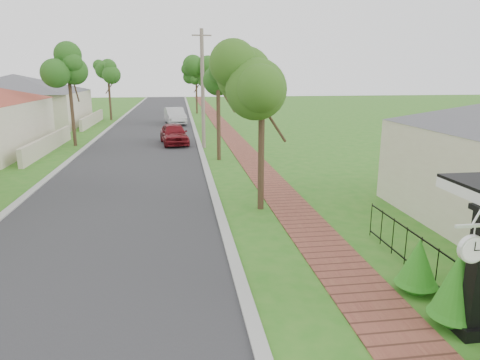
{
  "coord_description": "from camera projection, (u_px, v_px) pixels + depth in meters",
  "views": [
    {
      "loc": [
        -0.62,
        -7.3,
        4.72
      ],
      "look_at": [
        1.17,
        5.35,
        1.5
      ],
      "focal_mm": 32.0,
      "sensor_mm": 36.0,
      "label": 1
    }
  ],
  "objects": [
    {
      "name": "ground",
      "position": [
        219.0,
        324.0,
        8.25
      ],
      "size": [
        160.0,
        160.0,
        0.0
      ],
      "primitive_type": "plane",
      "color": "#2A6E1A",
      "rests_on": "ground"
    },
    {
      "name": "road",
      "position": [
        142.0,
        149.0,
        27.04
      ],
      "size": [
        7.0,
        120.0,
        0.02
      ],
      "primitive_type": "cube",
      "color": "#28282B",
      "rests_on": "ground"
    },
    {
      "name": "kerb_right",
      "position": [
        200.0,
        148.0,
        27.53
      ],
      "size": [
        0.3,
        120.0,
        0.1
      ],
      "primitive_type": "cube",
      "color": "#9E9E99",
      "rests_on": "ground"
    },
    {
      "name": "kerb_left",
      "position": [
        82.0,
        151.0,
        26.54
      ],
      "size": [
        0.3,
        120.0,
        0.1
      ],
      "primitive_type": "cube",
      "color": "#9E9E99",
      "rests_on": "ground"
    },
    {
      "name": "sidewalk",
      "position": [
        240.0,
        147.0,
        27.89
      ],
      "size": [
        1.5,
        120.0,
        0.03
      ],
      "primitive_type": "cube",
      "color": "brown",
      "rests_on": "ground"
    },
    {
      "name": "porch_post",
      "position": [
        477.0,
        280.0,
        7.63
      ],
      "size": [
        0.48,
        0.48,
        2.52
      ],
      "color": "black",
      "rests_on": "ground"
    },
    {
      "name": "picket_fence",
      "position": [
        456.0,
        282.0,
        8.78
      ],
      "size": [
        0.03,
        8.02,
        1.0
      ],
      "color": "black",
      "rests_on": "ground"
    },
    {
      "name": "street_trees",
      "position": [
        148.0,
        75.0,
        32.52
      ],
      "size": [
        10.7,
        37.65,
        5.89
      ],
      "color": "#382619",
      "rests_on": "ground"
    },
    {
      "name": "hedge_row",
      "position": [
        466.0,
        295.0,
        7.8
      ],
      "size": [
        0.85,
        3.8,
        2.05
      ],
      "color": "#146716",
      "rests_on": "ground"
    },
    {
      "name": "far_house_grey",
      "position": [
        17.0,
        100.0,
        38.28
      ],
      "size": [
        15.56,
        15.56,
        4.6
      ],
      "color": "beige",
      "rests_on": "ground"
    },
    {
      "name": "parked_car_red",
      "position": [
        174.0,
        134.0,
        28.78
      ],
      "size": [
        2.17,
        4.29,
        1.4
      ],
      "primitive_type": "imported",
      "rotation": [
        0.0,
        0.0,
        0.13
      ],
      "color": "maroon",
      "rests_on": "ground"
    },
    {
      "name": "parked_car_white",
      "position": [
        175.0,
        116.0,
        40.0
      ],
      "size": [
        2.25,
        4.76,
        1.51
      ],
      "primitive_type": "imported",
      "rotation": [
        0.0,
        0.0,
        0.15
      ],
      "color": "#BBBBBD",
      "rests_on": "ground"
    },
    {
      "name": "near_tree",
      "position": [
        262.0,
        89.0,
        14.24
      ],
      "size": [
        2.04,
        2.04,
        5.24
      ],
      "color": "#382619",
      "rests_on": "ground"
    },
    {
      "name": "utility_pole",
      "position": [
        203.0,
        89.0,
        26.66
      ],
      "size": [
        1.2,
        0.24,
        7.31
      ],
      "color": "gray",
      "rests_on": "ground"
    },
    {
      "name": "station_clock",
      "position": [
        472.0,
        247.0,
        6.98
      ],
      "size": [
        0.79,
        0.13,
        0.67
      ],
      "color": "white",
      "rests_on": "ground"
    }
  ]
}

